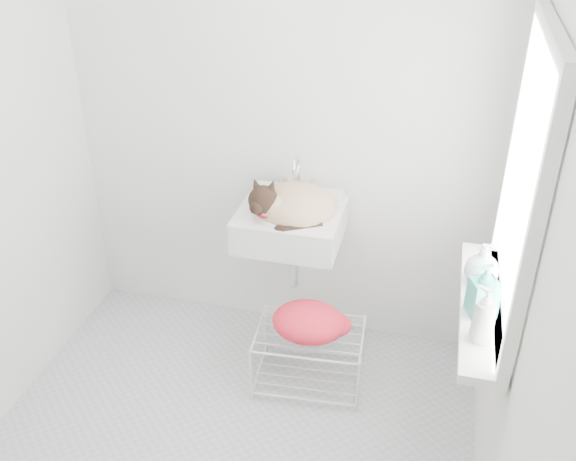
% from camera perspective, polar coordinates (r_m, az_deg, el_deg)
% --- Properties ---
extents(floor, '(2.20, 2.00, 0.02)m').
position_cam_1_polar(floor, '(3.13, -5.39, -18.32)').
color(floor, '#9DA2A9').
rests_on(floor, ground).
extents(back_wall, '(2.20, 0.02, 2.50)m').
position_cam_1_polar(back_wall, '(3.23, -0.60, 10.39)').
color(back_wall, white).
rests_on(back_wall, ground).
extents(right_wall, '(0.02, 2.00, 2.50)m').
position_cam_1_polar(right_wall, '(2.24, 20.54, -0.94)').
color(right_wall, white).
rests_on(right_wall, ground).
extents(window_glass, '(0.01, 0.80, 1.00)m').
position_cam_1_polar(window_glass, '(2.37, 20.29, 3.59)').
color(window_glass, white).
rests_on(window_glass, right_wall).
extents(window_frame, '(0.04, 0.90, 1.10)m').
position_cam_1_polar(window_frame, '(2.37, 19.94, 3.63)').
color(window_frame, white).
rests_on(window_frame, right_wall).
extents(windowsill, '(0.16, 0.88, 0.04)m').
position_cam_1_polar(windowsill, '(2.62, 16.69, -6.40)').
color(windowsill, white).
rests_on(windowsill, right_wall).
extents(sink, '(0.50, 0.44, 0.20)m').
position_cam_1_polar(sink, '(3.13, 0.19, 1.76)').
color(sink, silver).
rests_on(sink, back_wall).
extents(faucet, '(0.18, 0.13, 0.18)m').
position_cam_1_polar(faucet, '(3.23, 0.97, 5.42)').
color(faucet, silver).
rests_on(faucet, sink).
extents(cat, '(0.46, 0.41, 0.26)m').
position_cam_1_polar(cat, '(3.10, 0.36, 2.23)').
color(cat, tan).
rests_on(cat, sink).
extents(wire_rack, '(0.54, 0.40, 0.31)m').
position_cam_1_polar(wire_rack, '(3.32, 1.88, -11.13)').
color(wire_rack, silver).
rests_on(wire_rack, floor).
extents(towel, '(0.37, 0.26, 0.15)m').
position_cam_1_polar(towel, '(3.19, 1.81, -8.72)').
color(towel, red).
rests_on(towel, wire_rack).
extents(bottle_a, '(0.10, 0.10, 0.19)m').
position_cam_1_polar(bottle_a, '(2.42, 16.56, -9.23)').
color(bottle_a, silver).
rests_on(bottle_a, windowsill).
extents(bottle_b, '(0.13, 0.13, 0.21)m').
position_cam_1_polar(bottle_b, '(2.55, 16.54, -6.97)').
color(bottle_b, teal).
rests_on(bottle_b, windowsill).
extents(bottle_c, '(0.18, 0.18, 0.18)m').
position_cam_1_polar(bottle_c, '(2.72, 16.53, -4.41)').
color(bottle_c, white).
rests_on(bottle_c, windowsill).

